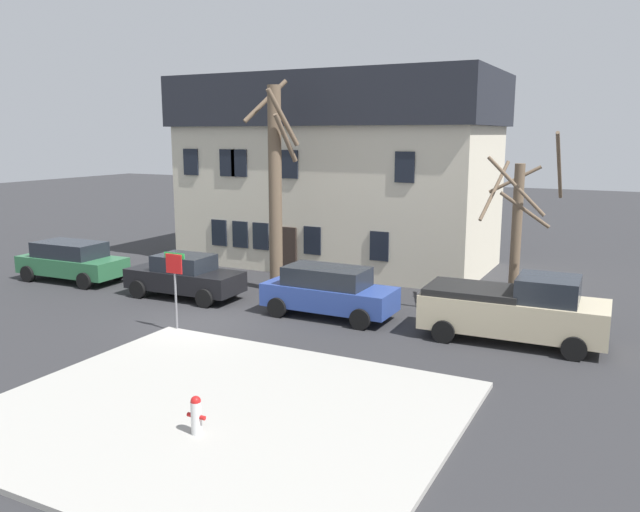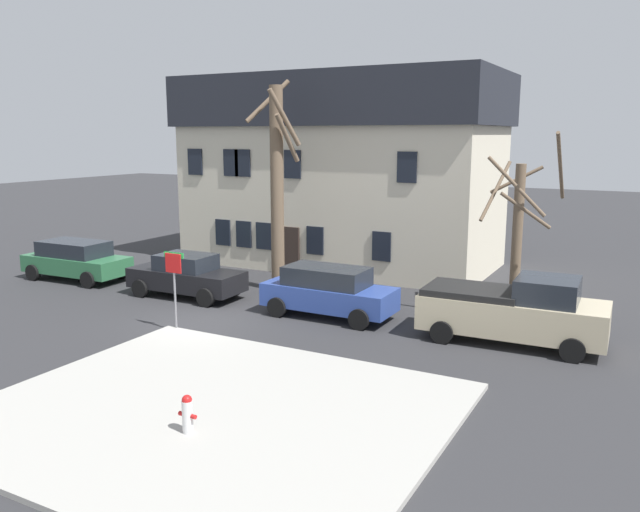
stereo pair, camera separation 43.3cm
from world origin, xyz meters
name	(u,v)px [view 2 (the right image)]	position (x,y,z in m)	size (l,w,h in m)	color
ground_plane	(200,321)	(0.00, 0.00, 0.00)	(120.00, 120.00, 0.00)	#2D2D30
sidewalk_slab	(212,411)	(4.70, -5.45, 0.06)	(10.06, 8.60, 0.12)	#A8A59E
building_main	(341,170)	(-0.29, 10.97, 4.42)	(14.51, 7.15, 8.66)	beige
tree_bare_near	(277,184)	(-0.01, 4.91, 4.19)	(2.27, 2.26, 8.16)	brown
tree_bare_mid	(518,230)	(8.99, 5.36, 2.99)	(2.43, 2.46, 6.15)	brown
car_green_wagon	(76,260)	(-8.50, 2.42, 0.86)	(4.66, 2.22, 1.65)	#2D6B42
car_black_sedan	(186,276)	(-2.49, 2.35, 0.82)	(4.50, 1.99, 1.63)	black
car_blue_wagon	(328,291)	(3.45, 2.52, 0.89)	(4.47, 1.94, 1.70)	#2D4799
pickup_truck_beige	(514,310)	(9.50, 2.66, 0.99)	(5.35, 2.35, 2.04)	#C6B793
fire_hydrant	(187,413)	(5.00, -6.59, 0.54)	(0.42, 0.22, 0.80)	silver
street_sign_pole	(174,276)	(0.03, -1.19, 1.77)	(0.76, 0.07, 2.51)	slate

